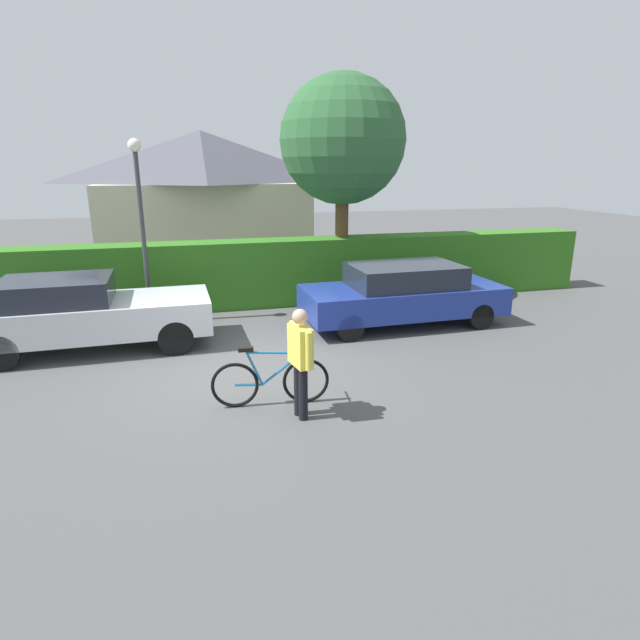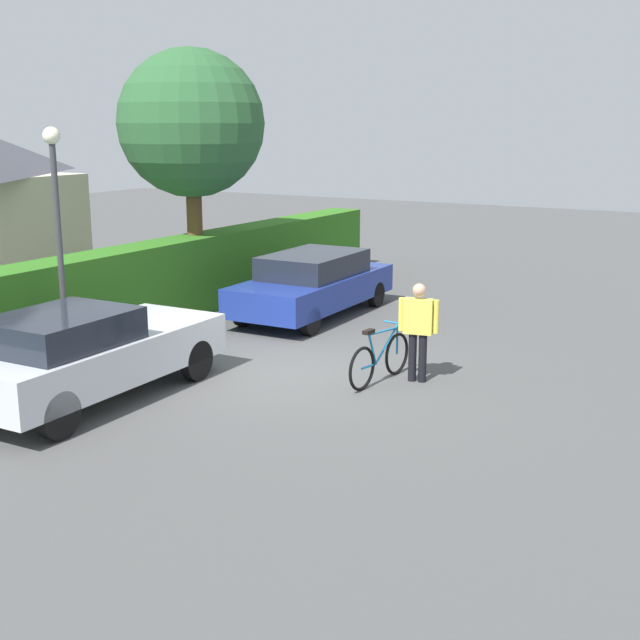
{
  "view_description": "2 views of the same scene",
  "coord_description": "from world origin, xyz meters",
  "px_view_note": "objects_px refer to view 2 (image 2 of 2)",
  "views": [
    {
      "loc": [
        -0.87,
        -8.7,
        3.46
      ],
      "look_at": [
        1.32,
        -0.36,
        0.88
      ],
      "focal_mm": 29.26,
      "sensor_mm": 36.0,
      "label": 1
    },
    {
      "loc": [
        -11.24,
        -7.17,
        4.02
      ],
      "look_at": [
        0.49,
        -0.36,
        0.82
      ],
      "focal_mm": 46.64,
      "sensor_mm": 36.0,
      "label": 2
    }
  ],
  "objects_px": {
    "bicycle": "(380,359)",
    "fire_hydrant": "(101,335)",
    "person_rider": "(418,325)",
    "parked_car_near": "(87,352)",
    "tree_kerbside": "(191,125)",
    "street_lamp": "(57,214)",
    "parked_car_far": "(313,283)"
  },
  "relations": [
    {
      "from": "parked_car_far",
      "to": "fire_hydrant",
      "type": "distance_m",
      "value": 4.99
    },
    {
      "from": "parked_car_far",
      "to": "fire_hydrant",
      "type": "relative_size",
      "value": 5.52
    },
    {
      "from": "person_rider",
      "to": "tree_kerbside",
      "type": "relative_size",
      "value": 0.28
    },
    {
      "from": "tree_kerbside",
      "to": "street_lamp",
      "type": "bearing_deg",
      "value": -167.59
    },
    {
      "from": "bicycle",
      "to": "person_rider",
      "type": "relative_size",
      "value": 1.09
    },
    {
      "from": "tree_kerbside",
      "to": "bicycle",
      "type": "bearing_deg",
      "value": -115.93
    },
    {
      "from": "street_lamp",
      "to": "tree_kerbside",
      "type": "height_order",
      "value": "tree_kerbside"
    },
    {
      "from": "person_rider",
      "to": "street_lamp",
      "type": "xyz_separation_m",
      "value": [
        -2.29,
        5.41,
        1.67
      ]
    },
    {
      "from": "parked_car_near",
      "to": "bicycle",
      "type": "bearing_deg",
      "value": -48.05
    },
    {
      "from": "parked_car_far",
      "to": "tree_kerbside",
      "type": "distance_m",
      "value": 4.28
    },
    {
      "from": "fire_hydrant",
      "to": "street_lamp",
      "type": "bearing_deg",
      "value": 176.17
    },
    {
      "from": "parked_car_near",
      "to": "tree_kerbside",
      "type": "xyz_separation_m",
      "value": [
        5.91,
        2.65,
        3.27
      ]
    },
    {
      "from": "parked_car_near",
      "to": "street_lamp",
      "type": "height_order",
      "value": "street_lamp"
    },
    {
      "from": "tree_kerbside",
      "to": "fire_hydrant",
      "type": "height_order",
      "value": "tree_kerbside"
    },
    {
      "from": "tree_kerbside",
      "to": "fire_hydrant",
      "type": "distance_m",
      "value": 5.57
    },
    {
      "from": "person_rider",
      "to": "fire_hydrant",
      "type": "height_order",
      "value": "person_rider"
    },
    {
      "from": "person_rider",
      "to": "fire_hydrant",
      "type": "bearing_deg",
      "value": 106.03
    },
    {
      "from": "parked_car_far",
      "to": "street_lamp",
      "type": "height_order",
      "value": "street_lamp"
    },
    {
      "from": "fire_hydrant",
      "to": "parked_car_far",
      "type": "bearing_deg",
      "value": -17.85
    },
    {
      "from": "parked_car_far",
      "to": "person_rider",
      "type": "distance_m",
      "value": 5.0
    },
    {
      "from": "bicycle",
      "to": "fire_hydrant",
      "type": "xyz_separation_m",
      "value": [
        -1.2,
        4.87,
        0.03
      ]
    },
    {
      "from": "parked_car_far",
      "to": "person_rider",
      "type": "bearing_deg",
      "value": -129.83
    },
    {
      "from": "parked_car_near",
      "to": "street_lamp",
      "type": "relative_size",
      "value": 1.1
    },
    {
      "from": "parked_car_far",
      "to": "bicycle",
      "type": "bearing_deg",
      "value": -136.7
    },
    {
      "from": "parked_car_near",
      "to": "person_rider",
      "type": "distance_m",
      "value": 5.09
    },
    {
      "from": "parked_car_near",
      "to": "fire_hydrant",
      "type": "relative_size",
      "value": 5.42
    },
    {
      "from": "parked_car_near",
      "to": "person_rider",
      "type": "height_order",
      "value": "person_rider"
    },
    {
      "from": "street_lamp",
      "to": "tree_kerbside",
      "type": "xyz_separation_m",
      "value": [
        4.85,
        1.07,
        1.42
      ]
    },
    {
      "from": "street_lamp",
      "to": "tree_kerbside",
      "type": "bearing_deg",
      "value": 12.41
    },
    {
      "from": "parked_car_near",
      "to": "parked_car_far",
      "type": "relative_size",
      "value": 0.98
    },
    {
      "from": "parked_car_near",
      "to": "tree_kerbside",
      "type": "bearing_deg",
      "value": 24.13
    },
    {
      "from": "parked_car_far",
      "to": "street_lamp",
      "type": "relative_size",
      "value": 1.12
    }
  ]
}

